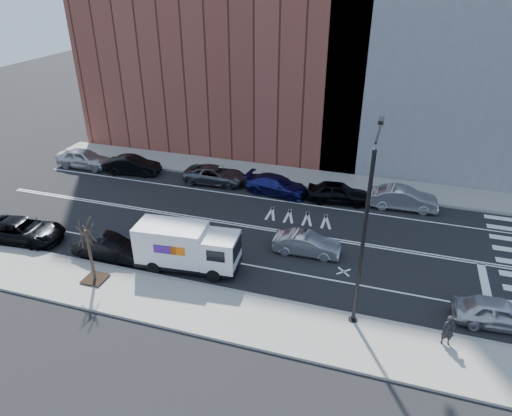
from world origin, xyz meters
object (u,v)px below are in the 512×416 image
Objects in this scene: far_parked_a at (84,158)px; near_parked_front at (499,313)px; driving_sedan at (307,244)px; pedestrian at (448,331)px; fedex_van at (186,247)px; far_parked_b at (133,165)px.

near_parked_front is at bearing -110.44° from far_parked_a.
pedestrian is (7.69, -5.68, 0.26)m from driving_sedan.
near_parked_front is 3.33m from pedestrian.
near_parked_front is (10.12, -3.41, 0.05)m from driving_sedan.
far_parked_a is 1.15× the size of near_parked_front.
pedestrian reaches higher than driving_sedan.
driving_sedan is at bearing -110.75° from far_parked_a.
fedex_van reaches higher than near_parked_front.
driving_sedan is (21.24, -7.56, -0.15)m from far_parked_a.
fedex_van is at bearing 117.49° from driving_sedan.
near_parked_front is at bearing -119.45° from far_parked_b.
pedestrian is (13.92, -2.13, -0.49)m from fedex_van.
pedestrian reaches higher than near_parked_front.
fedex_van is at bearing 163.21° from pedestrian.
pedestrian reaches higher than far_parked_b.
near_parked_front is (31.36, -10.98, -0.11)m from far_parked_a.
driving_sedan is 0.96× the size of near_parked_front.
fedex_van is 18.68m from far_parked_a.
fedex_van is 1.26× the size of far_parked_a.
driving_sedan is at bearing 135.43° from pedestrian.
far_parked_a is 3.09× the size of pedestrian.
far_parked_b is at bearing -90.94° from far_parked_a.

